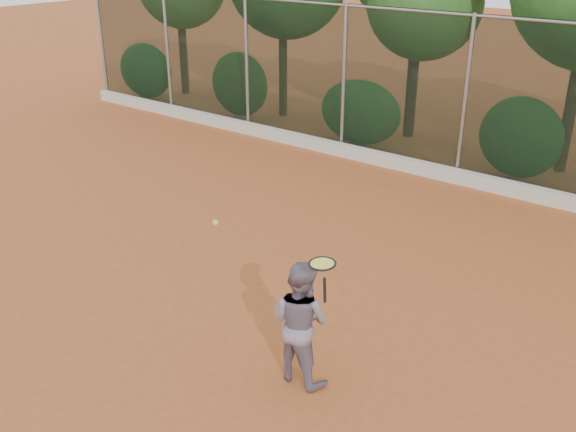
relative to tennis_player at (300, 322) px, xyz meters
The scene contains 6 objects.
ground 1.64m from the tennis_player, 159.55° to the left, with size 80.00×80.00×0.00m, color #A65327.
concrete_curb 7.47m from the tennis_player, 100.40° to the left, with size 24.00×0.20×0.30m, color beige.
tennis_player is the anchor object (origin of this frame).
chainlink_fence 7.70m from the tennis_player, 100.16° to the left, with size 24.09×0.09×3.50m.
tennis_racket 1.05m from the tennis_player, 22.77° to the right, with size 0.37×0.37×0.52m.
tennis_ball_in_flight 1.54m from the tennis_player, 168.64° to the right, with size 0.07×0.07×0.07m.
Camera 1 is at (5.12, -5.61, 5.00)m, focal length 40.00 mm.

